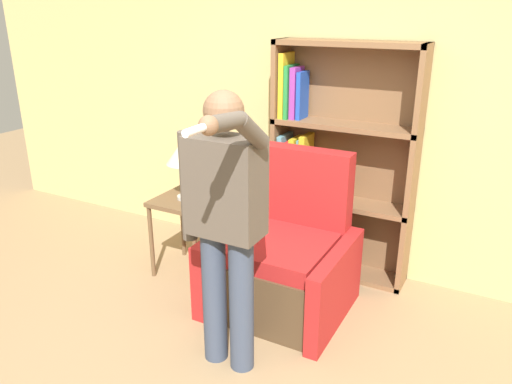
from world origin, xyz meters
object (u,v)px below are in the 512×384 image
(person_standing, at_px, (225,219))
(side_table, at_px, (187,211))
(table_lamp, at_px, (184,153))
(bookcase, at_px, (327,166))
(armchair, at_px, (284,260))

(person_standing, height_order, side_table, person_standing)
(person_standing, height_order, table_lamp, person_standing)
(bookcase, bearing_deg, person_standing, -92.79)
(bookcase, distance_m, armchair, 0.89)
(side_table, bearing_deg, bookcase, 32.43)
(bookcase, height_order, person_standing, bookcase)
(armchair, relative_size, side_table, 1.74)
(side_table, bearing_deg, person_standing, -43.46)
(bookcase, xyz_separation_m, person_standing, (-0.07, -1.48, 0.08))
(side_table, height_order, table_lamp, table_lamp)
(bookcase, relative_size, person_standing, 1.10)
(armchair, bearing_deg, person_standing, -91.34)
(person_standing, bearing_deg, bookcase, 87.21)
(armchair, relative_size, person_standing, 0.67)
(armchair, bearing_deg, bookcase, 85.58)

